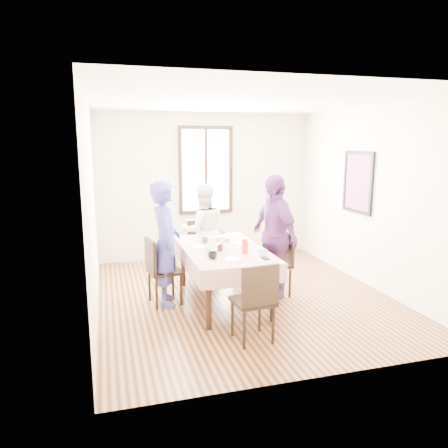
{
  "coord_description": "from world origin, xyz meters",
  "views": [
    {
      "loc": [
        -1.83,
        -5.51,
        2.16
      ],
      "look_at": [
        -0.33,
        -0.2,
        1.1
      ],
      "focal_mm": 34.11,
      "sensor_mm": 36.0,
      "label": 1
    }
  ],
  "objects_px": {
    "chair_near": "(253,301)",
    "person_left": "(165,243)",
    "chair_left": "(165,271)",
    "chair_far": "(203,249)",
    "chair_right": "(274,264)",
    "person_right": "(274,236)",
    "dining_table": "(223,275)",
    "person_far": "(203,231)"
  },
  "relations": [
    {
      "from": "dining_table",
      "to": "chair_left",
      "type": "distance_m",
      "value": 0.79
    },
    {
      "from": "dining_table",
      "to": "person_left",
      "type": "distance_m",
      "value": 0.9
    },
    {
      "from": "chair_far",
      "to": "chair_left",
      "type": "bearing_deg",
      "value": 50.59
    },
    {
      "from": "person_far",
      "to": "person_right",
      "type": "xyz_separation_m",
      "value": [
        0.75,
        -1.13,
        0.11
      ]
    },
    {
      "from": "person_right",
      "to": "chair_far",
      "type": "bearing_deg",
      "value": -156.99
    },
    {
      "from": "chair_left",
      "to": "person_far",
      "type": "distance_m",
      "value": 1.31
    },
    {
      "from": "dining_table",
      "to": "chair_left",
      "type": "xyz_separation_m",
      "value": [
        -0.77,
        0.16,
        0.08
      ]
    },
    {
      "from": "chair_right",
      "to": "chair_near",
      "type": "height_order",
      "value": "same"
    },
    {
      "from": "chair_left",
      "to": "person_left",
      "type": "height_order",
      "value": "person_left"
    },
    {
      "from": "chair_right",
      "to": "person_left",
      "type": "distance_m",
      "value": 1.58
    },
    {
      "from": "chair_right",
      "to": "person_far",
      "type": "distance_m",
      "value": 1.4
    },
    {
      "from": "chair_right",
      "to": "chair_left",
      "type": "bearing_deg",
      "value": 84.04
    },
    {
      "from": "chair_near",
      "to": "person_right",
      "type": "height_order",
      "value": "person_right"
    },
    {
      "from": "dining_table",
      "to": "person_left",
      "type": "height_order",
      "value": "person_left"
    },
    {
      "from": "chair_far",
      "to": "person_right",
      "type": "height_order",
      "value": "person_right"
    },
    {
      "from": "chair_right",
      "to": "person_far",
      "type": "xyz_separation_m",
      "value": [
        -0.77,
        1.13,
        0.3
      ]
    },
    {
      "from": "chair_left",
      "to": "person_far",
      "type": "height_order",
      "value": "person_far"
    },
    {
      "from": "person_left",
      "to": "person_far",
      "type": "height_order",
      "value": "person_left"
    },
    {
      "from": "dining_table",
      "to": "chair_right",
      "type": "relative_size",
      "value": 1.92
    },
    {
      "from": "dining_table",
      "to": "person_left",
      "type": "xyz_separation_m",
      "value": [
        -0.75,
        0.16,
        0.46
      ]
    },
    {
      "from": "dining_table",
      "to": "chair_near",
      "type": "xyz_separation_m",
      "value": [
        0.0,
        -1.2,
        0.08
      ]
    },
    {
      "from": "chair_left",
      "to": "dining_table",
      "type": "bearing_deg",
      "value": 68.4
    },
    {
      "from": "person_left",
      "to": "person_right",
      "type": "xyz_separation_m",
      "value": [
        1.5,
        -0.11,
        0.03
      ]
    },
    {
      "from": "dining_table",
      "to": "person_right",
      "type": "relative_size",
      "value": 1.01
    },
    {
      "from": "chair_right",
      "to": "person_right",
      "type": "distance_m",
      "value": 0.41
    },
    {
      "from": "chair_right",
      "to": "chair_far",
      "type": "xyz_separation_m",
      "value": [
        -0.77,
        1.15,
        0.0
      ]
    },
    {
      "from": "chair_left",
      "to": "chair_right",
      "type": "relative_size",
      "value": 1.0
    },
    {
      "from": "person_left",
      "to": "person_right",
      "type": "distance_m",
      "value": 1.51
    },
    {
      "from": "dining_table",
      "to": "chair_near",
      "type": "height_order",
      "value": "chair_near"
    },
    {
      "from": "person_far",
      "to": "person_right",
      "type": "relative_size",
      "value": 0.88
    },
    {
      "from": "dining_table",
      "to": "chair_right",
      "type": "xyz_separation_m",
      "value": [
        0.77,
        0.05,
        0.08
      ]
    },
    {
      "from": "chair_far",
      "to": "person_left",
      "type": "distance_m",
      "value": 1.34
    },
    {
      "from": "chair_right",
      "to": "person_right",
      "type": "height_order",
      "value": "person_right"
    },
    {
      "from": "chair_right",
      "to": "person_left",
      "type": "relative_size",
      "value": 0.54
    },
    {
      "from": "dining_table",
      "to": "person_left",
      "type": "relative_size",
      "value": 1.04
    },
    {
      "from": "person_left",
      "to": "person_far",
      "type": "xyz_separation_m",
      "value": [
        0.75,
        1.02,
        -0.08
      ]
    },
    {
      "from": "chair_near",
      "to": "person_left",
      "type": "relative_size",
      "value": 0.54
    },
    {
      "from": "dining_table",
      "to": "chair_right",
      "type": "bearing_deg",
      "value": 4.04
    },
    {
      "from": "chair_far",
      "to": "chair_near",
      "type": "bearing_deg",
      "value": 87.25
    },
    {
      "from": "chair_far",
      "to": "person_far",
      "type": "height_order",
      "value": "person_far"
    },
    {
      "from": "chair_far",
      "to": "dining_table",
      "type": "bearing_deg",
      "value": 87.25
    },
    {
      "from": "dining_table",
      "to": "person_far",
      "type": "xyz_separation_m",
      "value": [
        0.0,
        1.18,
        0.38
      ]
    }
  ]
}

